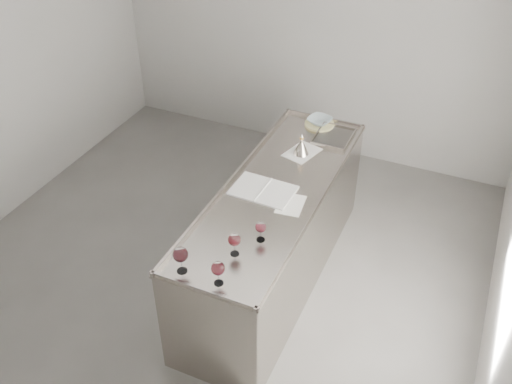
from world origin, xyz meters
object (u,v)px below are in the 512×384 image
at_px(wine_glass_left, 180,255).
at_px(wine_glass_middle, 234,240).
at_px(wine_glass_right, 218,269).
at_px(wine_funnel, 301,148).
at_px(wine_glass_small, 261,228).
at_px(ceramic_bowl, 320,121).
at_px(notebook, 263,190).
at_px(counter, 275,235).

distance_m(wine_glass_left, wine_glass_middle, 0.38).
bearing_deg(wine_glass_right, wine_glass_left, 180.00).
xyz_separation_m(wine_glass_middle, wine_funnel, (-0.03, 1.35, -0.06)).
bearing_deg(wine_glass_left, wine_glass_small, 54.82).
bearing_deg(wine_glass_small, wine_funnel, 96.40).
relative_size(wine_glass_middle, ceramic_bowl, 0.81).
height_order(wine_glass_middle, wine_glass_right, wine_glass_right).
relative_size(wine_glass_middle, notebook, 0.35).
relative_size(ceramic_bowl, wine_funnel, 1.06).
relative_size(counter, wine_glass_left, 12.26).
bearing_deg(ceramic_bowl, counter, -89.29).
bearing_deg(ceramic_bowl, wine_funnel, -88.24).
bearing_deg(wine_funnel, wine_glass_right, -88.18).
height_order(counter, wine_glass_right, wine_glass_right).
distance_m(wine_glass_middle, wine_funnel, 1.35).
height_order(counter, wine_funnel, wine_funnel).
height_order(wine_glass_left, wine_glass_right, wine_glass_left).
bearing_deg(wine_glass_small, wine_glass_left, -125.18).
height_order(counter, wine_glass_middle, wine_glass_middle).
distance_m(wine_glass_middle, wine_glass_right, 0.29).
distance_m(wine_glass_small, notebook, 0.58).
height_order(wine_glass_small, notebook, wine_glass_small).
bearing_deg(wine_glass_right, wine_glass_middle, 95.08).
height_order(wine_glass_right, notebook, wine_glass_right).
xyz_separation_m(counter, wine_glass_middle, (0.03, -0.79, 0.59)).
xyz_separation_m(wine_glass_right, ceramic_bowl, (-0.07, 2.16, -0.08)).
distance_m(counter, wine_glass_right, 1.23).
bearing_deg(wine_glass_small, wine_glass_middle, -116.79).
bearing_deg(wine_funnel, wine_glass_left, -97.53).
xyz_separation_m(wine_glass_right, notebook, (-0.14, 1.02, -0.12)).
relative_size(counter, wine_glass_middle, 14.13).
relative_size(wine_glass_right, notebook, 0.36).
xyz_separation_m(wine_glass_small, wine_funnel, (-0.13, 1.15, -0.05)).
relative_size(wine_glass_right, wine_glass_small, 1.14).
relative_size(wine_glass_small, notebook, 0.32).
xyz_separation_m(wine_glass_small, ceramic_bowl, (-0.14, 1.67, -0.06)).
xyz_separation_m(counter, wine_glass_left, (-0.21, -1.08, 0.61)).
bearing_deg(wine_glass_left, counter, 78.83).
distance_m(ceramic_bowl, wine_funnel, 0.53).
xyz_separation_m(counter, wine_glass_right, (0.05, -1.08, 0.59)).
height_order(wine_glass_middle, notebook, wine_glass_middle).
height_order(wine_glass_small, wine_funnel, wine_funnel).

